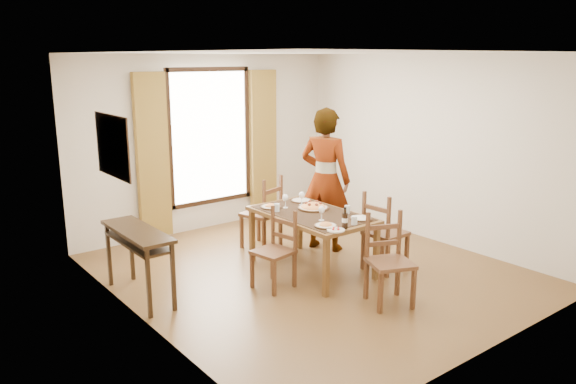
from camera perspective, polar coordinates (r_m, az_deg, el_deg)
ground at (r=7.20m, az=2.43°, el=-8.06°), size 5.00×5.00×0.00m
room_shell at (r=6.88m, az=1.83°, el=4.27°), size 4.60×5.10×2.74m
console_table at (r=6.45m, az=-15.03°, el=-4.70°), size 0.38×1.20×0.80m
dining_table at (r=7.04m, az=2.42°, el=-2.67°), size 0.93×1.59×0.76m
chair_west at (r=6.60m, az=-1.31°, el=-6.10°), size 0.48×0.48×0.93m
chair_north at (r=7.93m, az=-2.54°, el=-2.32°), size 0.58×0.58×1.04m
chair_south at (r=6.26m, az=10.21°, el=-7.08°), size 0.58×0.58×1.01m
chair_east at (r=7.18m, az=9.70°, el=-4.26°), size 0.48×0.48×1.03m
man at (r=7.79m, az=3.81°, el=1.27°), size 1.08×1.02×1.99m
plate_sw at (r=6.46m, az=3.85°, el=-3.30°), size 0.27×0.27×0.05m
plate_se at (r=6.79m, az=7.44°, el=-2.53°), size 0.27×0.27×0.05m
plate_nw at (r=7.25m, az=-1.77°, el=-1.38°), size 0.27×0.27×0.05m
plate_ne at (r=7.56m, az=1.32°, el=-0.75°), size 0.27×0.27×0.05m
pasta_platter at (r=7.18m, az=2.57°, el=-1.34°), size 0.40×0.40×0.10m
caprese_plate at (r=6.32m, az=4.88°, el=-3.77°), size 0.20×0.20×0.04m
wine_glass_a at (r=6.67m, az=3.43°, el=-2.16°), size 0.08×0.08×0.18m
wine_glass_b at (r=7.35m, az=1.41°, el=-0.63°), size 0.08×0.08×0.18m
wine_glass_c at (r=7.21m, az=-0.26°, el=-0.92°), size 0.08×0.08×0.18m
tumbler_a at (r=7.01m, az=6.04°, el=-1.78°), size 0.07×0.07×0.10m
tumbler_b at (r=7.06m, az=-1.15°, el=-1.60°), size 0.07×0.07×0.10m
tumbler_c at (r=6.56m, az=6.75°, el=-2.88°), size 0.07×0.07×0.10m
wine_bottle at (r=6.38m, az=5.81°, el=-2.64°), size 0.07×0.07×0.25m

